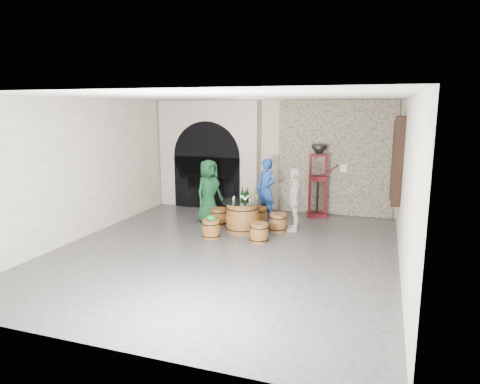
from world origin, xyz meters
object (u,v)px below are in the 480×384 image
(person_white, at_px, (295,200))
(wine_bottle_center, at_px, (245,197))
(barrel_table, at_px, (242,217))
(barrel_stool_left, at_px, (219,217))
(person_blue, at_px, (266,190))
(wine_bottle_left, at_px, (242,195))
(wine_bottle_right, at_px, (247,195))
(barrel_stool_right, at_px, (278,222))
(person_green, at_px, (209,191))
(side_barrel, at_px, (260,207))
(barrel_stool_near_left, at_px, (211,229))
(barrel_stool_far, at_px, (259,215))
(corking_press, at_px, (318,175))
(barrel_stool_near_right, at_px, (259,233))

(person_white, distance_m, wine_bottle_center, 1.24)
(wine_bottle_center, bearing_deg, barrel_table, 137.18)
(barrel_stool_left, relative_size, person_blue, 0.27)
(wine_bottle_left, bearing_deg, wine_bottle_right, 25.57)
(barrel_stool_left, relative_size, wine_bottle_right, 1.37)
(barrel_stool_right, bearing_deg, person_green, 172.91)
(barrel_stool_left, xyz_separation_m, person_white, (1.96, 0.10, 0.57))
(wine_bottle_center, height_order, side_barrel, wine_bottle_center)
(barrel_table, bearing_deg, person_blue, 78.21)
(barrel_stool_left, xyz_separation_m, wine_bottle_center, (0.89, -0.50, 0.68))
(barrel_stool_near_left, xyz_separation_m, side_barrel, (0.57, 2.13, 0.08))
(barrel_stool_far, relative_size, person_white, 0.28)
(person_green, bearing_deg, wine_bottle_center, -96.52)
(wine_bottle_left, bearing_deg, corking_press, 53.13)
(barrel_stool_left, xyz_separation_m, person_green, (-0.34, 0.18, 0.62))
(barrel_stool_right, height_order, side_barrel, side_barrel)
(barrel_stool_near_left, relative_size, person_blue, 0.27)
(barrel_stool_right, relative_size, person_white, 0.28)
(barrel_stool_near_right, distance_m, corking_press, 3.03)
(wine_bottle_left, distance_m, side_barrel, 1.48)
(barrel_stool_right, bearing_deg, barrel_stool_near_left, -142.21)
(barrel_table, distance_m, wine_bottle_right, 0.54)
(barrel_table, xyz_separation_m, barrel_stool_right, (0.81, 0.34, -0.16))
(barrel_stool_left, distance_m, wine_bottle_center, 1.23)
(wine_bottle_right, relative_size, corking_press, 0.16)
(person_white, bearing_deg, side_barrel, -139.04)
(barrel_stool_near_right, distance_m, barrel_stool_near_left, 1.15)
(wine_bottle_left, bearing_deg, barrel_stool_far, 75.36)
(barrel_stool_left, bearing_deg, wine_bottle_center, -29.66)
(person_white, bearing_deg, barrel_stool_left, -97.45)
(barrel_stool_near_left, bearing_deg, corking_press, 54.07)
(barrel_stool_near_left, distance_m, person_white, 2.17)
(barrel_stool_near_right, relative_size, person_blue, 0.27)
(barrel_stool_far, distance_m, wine_bottle_right, 1.00)
(barrel_stool_left, xyz_separation_m, wine_bottle_right, (0.87, -0.28, 0.68))
(barrel_stool_left, distance_m, person_white, 2.05)
(wine_bottle_center, bearing_deg, barrel_stool_left, 150.34)
(person_blue, relative_size, corking_press, 0.84)
(barrel_stool_right, xyz_separation_m, corking_press, (0.69, 1.76, 0.95))
(barrel_stool_right, relative_size, person_green, 0.27)
(barrel_table, distance_m, side_barrel, 1.43)
(barrel_stool_near_right, bearing_deg, person_green, 145.02)
(barrel_stool_right, xyz_separation_m, side_barrel, (-0.78, 1.09, 0.08))
(person_green, bearing_deg, barrel_stool_left, -94.96)
(barrel_stool_near_right, height_order, person_white, person_white)
(barrel_table, distance_m, wine_bottle_center, 0.54)
(person_green, xyz_separation_m, wine_bottle_left, (1.09, -0.51, 0.06))
(barrel_stool_right, distance_m, wine_bottle_right, 1.01)
(barrel_stool_far, distance_m, side_barrel, 0.59)
(barrel_stool_left, bearing_deg, barrel_stool_far, 25.35)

